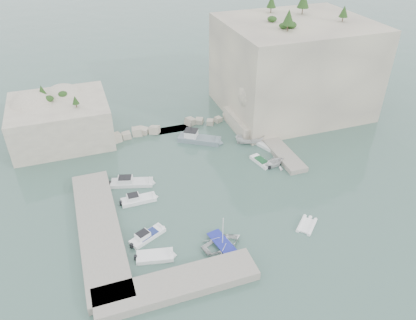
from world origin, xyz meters
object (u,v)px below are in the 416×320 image
object	(u,v)px
motorboat_a	(132,184)
work_boat	(199,142)
rowboat	(222,246)
tender_east_a	(274,166)
motorboat_e	(155,258)
motorboat_d	(148,238)
tender_east_c	(264,146)
tender_east_b	(261,163)
inflatable_dinghy	(307,226)
tender_east_d	(250,144)
motorboat_b	(139,201)

from	to	relation	value
motorboat_a	work_boat	xyz separation A→B (m)	(13.28, 8.42, 0.00)
rowboat	tender_east_a	world-z (taller)	tender_east_a
motorboat_e	motorboat_d	world-z (taller)	motorboat_d
motorboat_d	tender_east_c	world-z (taller)	motorboat_d
motorboat_e	tender_east_b	size ratio (longest dim) A/B	1.08
inflatable_dinghy	tender_east_d	distance (m)	21.39
motorboat_b	inflatable_dinghy	bearing A→B (deg)	-32.41
motorboat_d	work_boat	size ratio (longest dim) A/B	0.65
tender_east_a	work_boat	distance (m)	14.12
tender_east_a	tender_east_b	bearing A→B (deg)	32.43
tender_east_b	tender_east_d	distance (m)	6.06
motorboat_a	tender_east_a	distance (m)	22.23
tender_east_a	work_boat	xyz separation A→B (m)	(-8.79, 11.06, 0.00)
motorboat_d	tender_east_c	distance (m)	27.92
tender_east_b	tender_east_d	bearing A→B (deg)	-20.31
motorboat_a	inflatable_dinghy	xyz separation A→B (m)	(19.71, -16.44, 0.00)
rowboat	tender_east_d	world-z (taller)	tender_east_d
motorboat_a	motorboat_e	distance (m)	15.32
tender_east_a	work_boat	size ratio (longest dim) A/B	0.48
rowboat	tender_east_a	distance (m)	19.37
tender_east_d	tender_east_b	bearing A→B (deg)	-168.95
motorboat_a	tender_east_d	bearing A→B (deg)	28.97
motorboat_e	tender_east_b	distance (m)	24.97
motorboat_d	motorboat_a	bearing A→B (deg)	63.22
motorboat_d	work_boat	world-z (taller)	work_boat
motorboat_a	tender_east_d	size ratio (longest dim) A/B	1.35
motorboat_b	motorboat_a	bearing A→B (deg)	92.13
work_boat	motorboat_e	bearing A→B (deg)	-86.99
tender_east_b	tender_east_d	world-z (taller)	tender_east_d
tender_east_b	inflatable_dinghy	bearing A→B (deg)	163.97
inflatable_dinghy	tender_east_c	size ratio (longest dim) A/B	0.69
rowboat	work_boat	distance (m)	25.07
work_boat	tender_east_b	bearing A→B (deg)	-20.65
motorboat_b	rowboat	xyz separation A→B (m)	(7.98, -11.87, 0.00)
inflatable_dinghy	tender_east_b	size ratio (longest dim) A/B	0.85
motorboat_d	tender_east_d	world-z (taller)	tender_east_d
tender_east_d	tender_east_a	bearing A→B (deg)	-155.46
motorboat_a	motorboat_e	world-z (taller)	motorboat_a
inflatable_dinghy	work_boat	world-z (taller)	work_boat
motorboat_a	motorboat_d	bearing A→B (deg)	-74.74
tender_east_a	motorboat_d	bearing A→B (deg)	98.25
tender_east_c	tender_east_d	world-z (taller)	tender_east_d
motorboat_e	tender_east_a	size ratio (longest dim) A/B	1.24
rowboat	tender_east_a	size ratio (longest dim) A/B	1.36
motorboat_d	motorboat_e	bearing A→B (deg)	-114.56
tender_east_b	rowboat	bearing A→B (deg)	127.47
work_boat	motorboat_d	bearing A→B (deg)	-91.33
work_boat	motorboat_a	bearing A→B (deg)	-115.28
motorboat_e	rowboat	distance (m)	8.27
tender_east_a	tender_east_b	size ratio (longest dim) A/B	0.87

